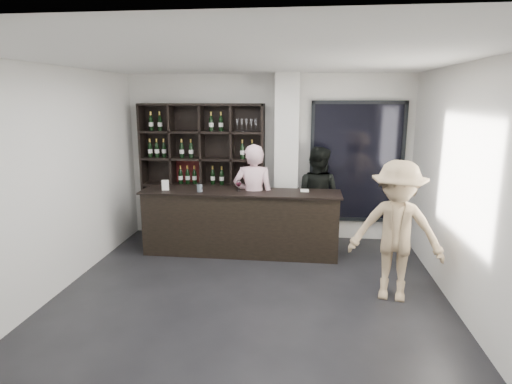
# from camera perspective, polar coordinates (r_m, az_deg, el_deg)

# --- Properties ---
(floor) EXTENTS (5.00, 5.50, 0.01)m
(floor) POSITION_cam_1_polar(r_m,az_deg,el_deg) (5.46, -1.11, -14.84)
(floor) COLOR black
(floor) RESTS_ON ground
(wine_shelf) EXTENTS (2.20, 0.35, 2.40)m
(wine_shelf) POSITION_cam_1_polar(r_m,az_deg,el_deg) (7.70, -7.12, 2.68)
(wine_shelf) COLOR black
(wine_shelf) RESTS_ON floor
(structural_column) EXTENTS (0.40, 0.40, 2.90)m
(structural_column) POSITION_cam_1_polar(r_m,az_deg,el_deg) (7.35, 4.12, 4.26)
(structural_column) COLOR silver
(structural_column) RESTS_ON floor
(glass_panel) EXTENTS (1.60, 0.08, 2.10)m
(glass_panel) POSITION_cam_1_polar(r_m,az_deg,el_deg) (7.63, 13.25, 3.88)
(glass_panel) COLOR black
(glass_panel) RESTS_ON floor
(tasting_counter) EXTENTS (3.18, 0.66, 1.05)m
(tasting_counter) POSITION_cam_1_polar(r_m,az_deg,el_deg) (6.92, -2.08, -4.10)
(tasting_counter) COLOR black
(tasting_counter) RESTS_ON floor
(taster_pink) EXTENTS (0.67, 0.46, 1.79)m
(taster_pink) POSITION_cam_1_polar(r_m,az_deg,el_deg) (6.89, -0.34, -0.98)
(taster_pink) COLOR beige
(taster_pink) RESTS_ON floor
(taster_black) EXTENTS (1.02, 0.92, 1.70)m
(taster_black) POSITION_cam_1_polar(r_m,az_deg,el_deg) (7.36, 8.08, -0.58)
(taster_black) COLOR black
(taster_black) RESTS_ON floor
(customer) EXTENTS (1.26, 0.91, 1.77)m
(customer) POSITION_cam_1_polar(r_m,az_deg,el_deg) (5.57, 18.19, -5.03)
(customer) COLOR tan
(customer) RESTS_ON floor
(wine_glass) EXTENTS (0.10, 0.10, 0.20)m
(wine_glass) POSITION_cam_1_polar(r_m,az_deg,el_deg) (6.75, -2.33, 0.92)
(wine_glass) COLOR white
(wine_glass) RESTS_ON tasting_counter
(spit_cup) EXTENTS (0.10, 0.10, 0.12)m
(spit_cup) POSITION_cam_1_polar(r_m,az_deg,el_deg) (6.79, -7.53, 0.51)
(spit_cup) COLOR #9BB0BF
(spit_cup) RESTS_ON tasting_counter
(napkin_stack) EXTENTS (0.13, 0.13, 0.02)m
(napkin_stack) POSITION_cam_1_polar(r_m,az_deg,el_deg) (6.82, 6.49, 0.19)
(napkin_stack) COLOR white
(napkin_stack) RESTS_ON tasting_counter
(card_stand) EXTENTS (0.12, 0.07, 0.16)m
(card_stand) POSITION_cam_1_polar(r_m,az_deg,el_deg) (7.00, -12.00, 0.90)
(card_stand) COLOR white
(card_stand) RESTS_ON tasting_counter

